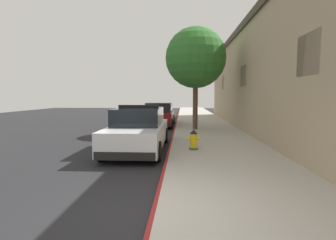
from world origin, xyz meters
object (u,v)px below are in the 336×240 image
(parked_car_silver_ahead, at_px, (159,115))
(street_tree, at_px, (196,58))
(police_cruiser, at_px, (139,130))
(fire_hydrant, at_px, (194,140))

(parked_car_silver_ahead, height_order, street_tree, street_tree)
(police_cruiser, bearing_deg, parked_car_silver_ahead, 89.72)
(parked_car_silver_ahead, xyz_separation_m, street_tree, (2.29, -2.84, 3.38))
(police_cruiser, xyz_separation_m, parked_car_silver_ahead, (0.04, 8.28, -0.00))
(parked_car_silver_ahead, distance_m, fire_hydrant, 8.92)
(police_cruiser, distance_m, fire_hydrant, 2.07)
(fire_hydrant, xyz_separation_m, street_tree, (0.32, 5.85, 3.64))
(street_tree, bearing_deg, fire_hydrant, -93.09)
(parked_car_silver_ahead, distance_m, street_tree, 4.97)
(fire_hydrant, bearing_deg, parked_car_silver_ahead, 102.78)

